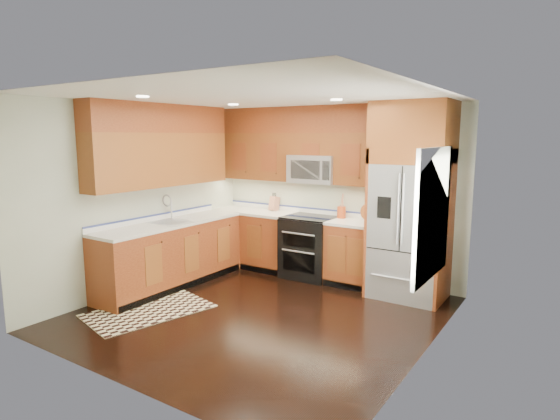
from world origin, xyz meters
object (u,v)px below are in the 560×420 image
Objects in this scene: knife_block at (274,203)px; utensil_crock at (341,210)px; range at (309,247)px; refrigerator at (411,201)px; rug at (149,311)px.

knife_block is 0.80× the size of utensil_crock.
refrigerator is at bearing -1.40° from range.
rug is (-2.50, -2.31, -1.30)m from refrigerator.
rug is at bearing -93.34° from knife_block.
range is 1.76m from refrigerator.
range is at bearing 178.60° from refrigerator.
knife_block reaches higher than range.
refrigerator is 1.16m from utensil_crock.
knife_block is (-0.80, 0.22, 0.59)m from range.
rug is (-0.95, -2.35, -0.46)m from range.
refrigerator reaches higher than utensil_crock.
utensil_crock is at bearing 23.05° from range.
refrigerator is 7.06× the size of utensil_crock.
utensil_crock is at bearing 75.82° from rug.
range is at bearing -156.95° from utensil_crock.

